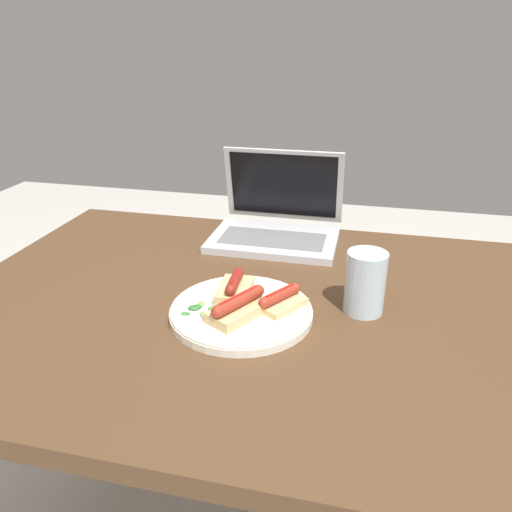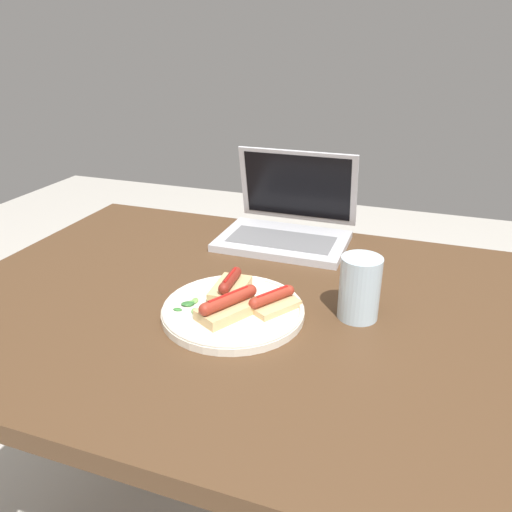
% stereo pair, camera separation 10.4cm
% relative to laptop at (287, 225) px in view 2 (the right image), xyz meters
% --- Properties ---
extents(desk, '(1.47, 0.87, 0.76)m').
position_rel_laptop_xyz_m(desk, '(0.14, -0.33, -0.13)').
color(desk, '#4C331E').
rests_on(desk, ground_plane).
extents(laptop, '(0.31, 0.26, 0.21)m').
position_rel_laptop_xyz_m(laptop, '(0.00, 0.00, 0.00)').
color(laptop, '#B7B7BC').
rests_on(laptop, desk).
extents(plate, '(0.27, 0.27, 0.02)m').
position_rel_laptop_xyz_m(plate, '(0.01, -0.40, -0.03)').
color(plate, silver).
rests_on(plate, desk).
extents(sausage_toast_left, '(0.11, 0.13, 0.05)m').
position_rel_laptop_xyz_m(sausage_toast_left, '(0.01, -0.42, -0.01)').
color(sausage_toast_left, tan).
rests_on(sausage_toast_left, plate).
extents(sausage_toast_middle, '(0.11, 0.11, 0.04)m').
position_rel_laptop_xyz_m(sausage_toast_middle, '(0.08, -0.37, -0.01)').
color(sausage_toast_middle, tan).
rests_on(sausage_toast_middle, plate).
extents(sausage_toast_right, '(0.07, 0.10, 0.04)m').
position_rel_laptop_xyz_m(sausage_toast_right, '(-0.02, -0.34, -0.01)').
color(sausage_toast_right, tan).
rests_on(sausage_toast_right, plate).
extents(salad_pile, '(0.06, 0.06, 0.01)m').
position_rel_laptop_xyz_m(salad_pile, '(-0.07, -0.42, -0.02)').
color(salad_pile, '#4C8E3D').
rests_on(salad_pile, plate).
extents(drinking_glass, '(0.08, 0.08, 0.12)m').
position_rel_laptop_xyz_m(drinking_glass, '(0.23, -0.32, 0.02)').
color(drinking_glass, silver).
rests_on(drinking_glass, desk).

